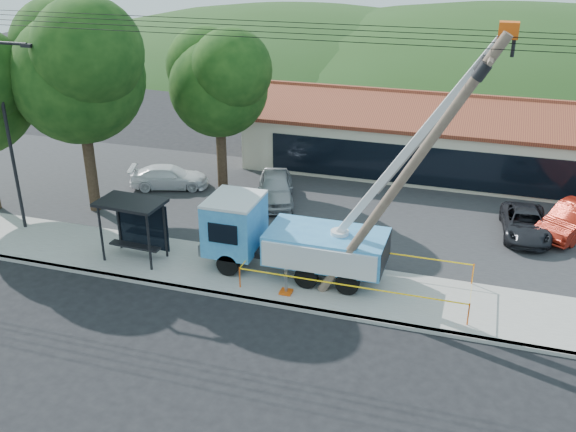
# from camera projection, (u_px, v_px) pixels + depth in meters

# --- Properties ---
(ground) EXTENTS (120.00, 120.00, 0.00)m
(ground) POSITION_uv_depth(u_px,v_px,m) (262.00, 337.00, 22.94)
(ground) COLOR black
(ground) RESTS_ON ground
(curb) EXTENTS (60.00, 0.25, 0.15)m
(curb) POSITION_uv_depth(u_px,v_px,m) (280.00, 305.00, 24.74)
(curb) COLOR gray
(curb) RESTS_ON ground
(sidewalk) EXTENTS (60.00, 4.00, 0.15)m
(sidewalk) POSITION_uv_depth(u_px,v_px,m) (295.00, 281.00, 26.39)
(sidewalk) COLOR gray
(sidewalk) RESTS_ON ground
(parking_lot) EXTENTS (60.00, 12.00, 0.10)m
(parking_lot) POSITION_uv_depth(u_px,v_px,m) (340.00, 209.00, 33.36)
(parking_lot) COLOR #28282B
(parking_lot) RESTS_ON ground
(strip_mall) EXTENTS (22.50, 8.53, 4.67)m
(strip_mall) POSITION_uv_depth(u_px,v_px,m) (437.00, 138.00, 38.45)
(strip_mall) COLOR beige
(strip_mall) RESTS_ON ground
(streetlight) EXTENTS (2.13, 0.22, 9.00)m
(streetlight) POSITION_uv_depth(u_px,v_px,m) (10.00, 124.00, 28.94)
(streetlight) COLOR black
(streetlight) RESTS_ON ground
(tree_west_near) EXTENTS (7.56, 6.72, 10.80)m
(tree_west_near) POSITION_uv_depth(u_px,v_px,m) (77.00, 64.00, 30.15)
(tree_west_near) COLOR #332316
(tree_west_near) RESTS_ON ground
(tree_lot) EXTENTS (6.30, 5.60, 8.94)m
(tree_lot) POSITION_uv_depth(u_px,v_px,m) (218.00, 78.00, 33.65)
(tree_lot) COLOR #332316
(tree_lot) RESTS_ON ground
(hill_west) EXTENTS (78.40, 56.00, 28.00)m
(hill_west) POSITION_uv_depth(u_px,v_px,m) (300.00, 54.00, 74.94)
(hill_west) COLOR #203D16
(hill_west) RESTS_ON ground
(hill_center) EXTENTS (89.60, 64.00, 32.00)m
(hill_center) POSITION_uv_depth(u_px,v_px,m) (526.00, 67.00, 68.02)
(hill_center) COLOR #203D16
(hill_center) RESTS_ON ground
(utility_truck) EXTENTS (11.41, 4.06, 10.46)m
(utility_truck) POSITION_uv_depth(u_px,v_px,m) (291.00, 235.00, 26.39)
(utility_truck) COLOR black
(utility_truck) RESTS_ON ground
(leaning_pole) EXTENTS (6.08, 2.00, 10.38)m
(leaning_pole) POSITION_uv_depth(u_px,v_px,m) (413.00, 165.00, 22.47)
(leaning_pole) COLOR brown
(leaning_pole) RESTS_ON ground
(bus_shelter) EXTENTS (2.89, 1.87, 2.70)m
(bus_shelter) POSITION_uv_depth(u_px,v_px,m) (134.00, 215.00, 27.45)
(bus_shelter) COLOR black
(bus_shelter) RESTS_ON ground
(caution_tape) EXTENTS (8.94, 3.17, 0.92)m
(caution_tape) POSITION_uv_depth(u_px,v_px,m) (357.00, 271.00, 25.68)
(caution_tape) COLOR #E24D0C
(caution_tape) RESTS_ON ground
(car_silver) EXTENTS (3.19, 4.92, 1.56)m
(car_silver) POSITION_uv_depth(u_px,v_px,m) (276.00, 203.00, 34.14)
(car_silver) COLOR #A1A3A7
(car_silver) RESTS_ON ground
(car_red) EXTENTS (3.68, 4.72, 1.50)m
(car_red) POSITION_uv_depth(u_px,v_px,m) (570.00, 236.00, 30.50)
(car_red) COLOR maroon
(car_red) RESTS_ON ground
(car_white) EXTENTS (4.65, 3.02, 1.25)m
(car_white) POSITION_uv_depth(u_px,v_px,m) (170.00, 189.00, 36.02)
(car_white) COLOR white
(car_white) RESTS_ON ground
(car_dark) EXTENTS (2.38, 4.54, 1.22)m
(car_dark) POSITION_uv_depth(u_px,v_px,m) (523.00, 237.00, 30.37)
(car_dark) COLOR black
(car_dark) RESTS_ON ground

